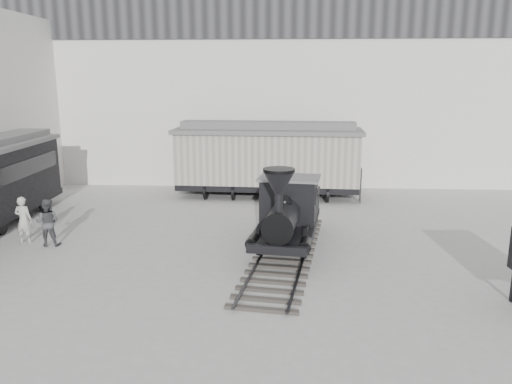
# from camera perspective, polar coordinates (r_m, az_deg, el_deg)

# --- Properties ---
(ground) EXTENTS (90.00, 90.00, 0.00)m
(ground) POSITION_cam_1_polar(r_m,az_deg,el_deg) (14.94, -3.14, -10.73)
(ground) COLOR #9E9E9B
(north_wall) EXTENTS (34.00, 2.51, 11.00)m
(north_wall) POSITION_cam_1_polar(r_m,az_deg,el_deg) (28.63, 0.11, 12.04)
(north_wall) COLOR silver
(north_wall) RESTS_ON ground
(locomotive) EXTENTS (3.22, 9.30, 3.22)m
(locomotive) POSITION_cam_1_polar(r_m,az_deg,el_deg) (17.69, 3.63, -2.86)
(locomotive) COLOR black
(locomotive) RESTS_ON ground
(boxcar) EXTENTS (9.55, 3.36, 3.86)m
(boxcar) POSITION_cam_1_polar(r_m,az_deg,el_deg) (25.45, 1.33, 3.95)
(boxcar) COLOR black
(boxcar) RESTS_ON ground
(visitor_a) EXTENTS (0.67, 0.47, 1.77)m
(visitor_a) POSITION_cam_1_polar(r_m,az_deg,el_deg) (20.29, -25.03, -2.91)
(visitor_a) COLOR #BBBAB2
(visitor_a) RESTS_ON ground
(visitor_b) EXTENTS (0.90, 0.73, 1.74)m
(visitor_b) POSITION_cam_1_polar(r_m,az_deg,el_deg) (19.63, -22.72, -3.22)
(visitor_b) COLOR #48484C
(visitor_b) RESTS_ON ground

